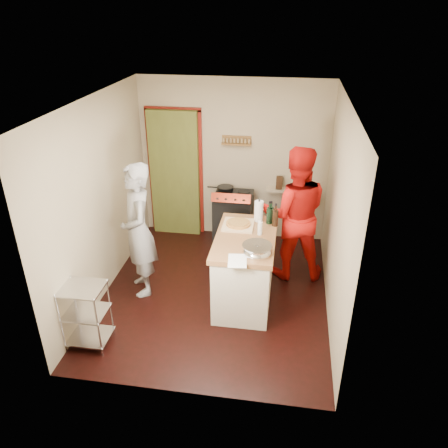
% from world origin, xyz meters
% --- Properties ---
extents(floor, '(3.50, 3.50, 0.00)m').
position_xyz_m(floor, '(0.00, 0.00, 0.00)').
color(floor, black).
rests_on(floor, ground).
extents(back_wall, '(3.00, 0.44, 2.60)m').
position_xyz_m(back_wall, '(-0.64, 1.78, 1.13)').
color(back_wall, tan).
rests_on(back_wall, ground).
extents(left_wall, '(0.04, 3.50, 2.60)m').
position_xyz_m(left_wall, '(-1.50, 0.00, 1.30)').
color(left_wall, tan).
rests_on(left_wall, ground).
extents(right_wall, '(0.04, 3.50, 2.60)m').
position_xyz_m(right_wall, '(1.50, 0.00, 1.30)').
color(right_wall, tan).
rests_on(right_wall, ground).
extents(ceiling, '(3.00, 3.50, 0.02)m').
position_xyz_m(ceiling, '(0.00, 0.00, 2.61)').
color(ceiling, white).
rests_on(ceiling, back_wall).
extents(stove, '(0.60, 0.63, 1.00)m').
position_xyz_m(stove, '(0.05, 1.42, 0.45)').
color(stove, black).
rests_on(stove, ground).
extents(wire_shelving, '(0.48, 0.40, 0.80)m').
position_xyz_m(wire_shelving, '(-1.28, -1.20, 0.44)').
color(wire_shelving, silver).
rests_on(wire_shelving, ground).
extents(island, '(0.76, 1.38, 1.27)m').
position_xyz_m(island, '(0.41, -0.08, 0.50)').
color(island, beige).
rests_on(island, ground).
extents(person_stripe, '(0.70, 0.79, 1.83)m').
position_xyz_m(person_stripe, '(-1.00, -0.07, 0.92)').
color(person_stripe, '#AAA9AE').
rests_on(person_stripe, ground).
extents(person_red, '(1.01, 0.83, 1.93)m').
position_xyz_m(person_red, '(1.00, 0.65, 0.96)').
color(person_red, '#B7100C').
rests_on(person_red, ground).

